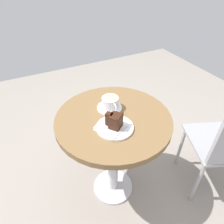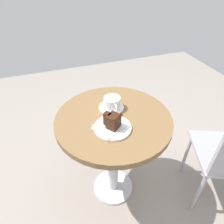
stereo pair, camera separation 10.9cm
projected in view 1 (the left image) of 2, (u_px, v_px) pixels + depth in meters
The scene contains 9 objects.
ground_plane at pixel (113, 187), 1.56m from camera, with size 4.40×4.40×0.01m, color gray.
cafe_table at pixel (113, 133), 1.20m from camera, with size 0.66×0.66×0.71m.
saucer at pixel (109, 108), 1.18m from camera, with size 0.15×0.15×0.01m.
coffee_cup at pixel (110, 102), 1.16m from camera, with size 0.13×0.10×0.07m.
teaspoon at pixel (108, 102), 1.22m from camera, with size 0.04×0.10×0.00m.
cake_plate at pixel (115, 127), 1.05m from camera, with size 0.20×0.20×0.01m.
cake_slice at pixel (115, 121), 1.02m from camera, with size 0.09×0.09×0.08m.
fork at pixel (118, 134), 1.00m from camera, with size 0.06×0.13×0.00m.
napkin at pixel (108, 126), 1.06m from camera, with size 0.17×0.17×0.00m.
Camera 1 is at (0.77, -0.39, 1.42)m, focal length 32.00 mm.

